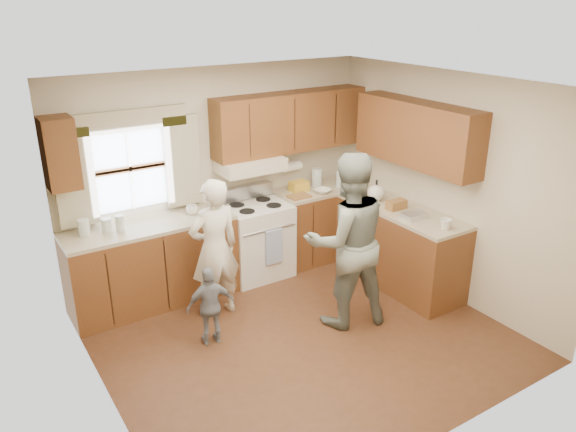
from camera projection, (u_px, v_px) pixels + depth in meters
room at (302, 221)px, 5.22m from camera, size 3.80×3.80×3.80m
kitchen_fixtures at (294, 214)px, 6.53m from camera, size 3.80×2.25×2.15m
stove at (256, 239)px, 6.79m from camera, size 0.76×0.67×1.07m
woman_left at (215, 249)px, 5.81m from camera, size 0.57×0.39×1.53m
woman_right at (347, 241)px, 5.63m from camera, size 1.04×0.91×1.83m
child at (211, 306)px, 5.44m from camera, size 0.51×0.29×0.81m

